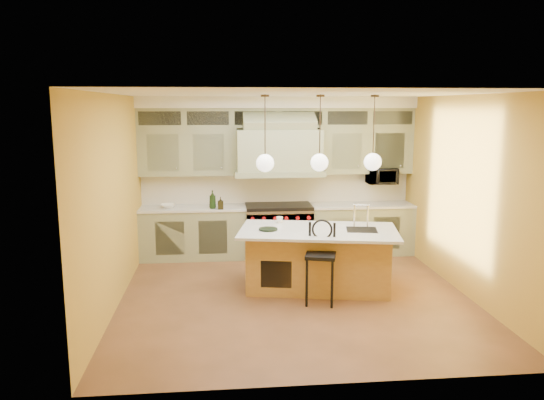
{
  "coord_description": "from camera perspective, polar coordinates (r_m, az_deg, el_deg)",
  "views": [
    {
      "loc": [
        -1.05,
        -7.3,
        2.74
      ],
      "look_at": [
        -0.26,
        0.7,
        1.31
      ],
      "focal_mm": 35.0,
      "sensor_mm": 36.0,
      "label": 1
    }
  ],
  "objects": [
    {
      "name": "back_cabinetry",
      "position": [
        9.68,
        0.66,
        2.33
      ],
      "size": [
        5.0,
        0.77,
        2.9
      ],
      "color": "gray",
      "rests_on": "floor"
    },
    {
      "name": "pendant_right",
      "position": [
        8.0,
        10.78,
        4.26
      ],
      "size": [
        0.26,
        0.26,
        1.11
      ],
      "color": "#2D2319",
      "rests_on": "ceiling"
    },
    {
      "name": "range",
      "position": [
        9.77,
        0.71,
        -3.24
      ],
      "size": [
        1.2,
        0.74,
        0.96
      ],
      "color": "silver",
      "rests_on": "floor"
    },
    {
      "name": "fruit_bowl",
      "position": [
        9.67,
        -11.09,
        -0.62
      ],
      "size": [
        0.29,
        0.29,
        0.07
      ],
      "primitive_type": "imported",
      "rotation": [
        0.0,
        0.0,
        0.11
      ],
      "color": "white",
      "rests_on": "back_cabinetry"
    },
    {
      "name": "kitchen_island",
      "position": [
        8.09,
        5.0,
        -6.21
      ],
      "size": [
        2.52,
        1.66,
        1.35
      ],
      "rotation": [
        0.0,
        0.0,
        -0.19
      ],
      "color": "#A4743A",
      "rests_on": "floor"
    },
    {
      "name": "microwave",
      "position": [
        10.1,
        11.73,
        2.55
      ],
      "size": [
        0.54,
        0.37,
        0.3
      ],
      "primitive_type": "imported",
      "color": "black",
      "rests_on": "back_cabinetry"
    },
    {
      "name": "floor",
      "position": [
        7.87,
        2.45,
        -10.28
      ],
      "size": [
        5.0,
        5.0,
        0.0
      ],
      "primitive_type": "plane",
      "color": "brown",
      "rests_on": "ground"
    },
    {
      "name": "oil_bottle_b",
      "position": [
        9.38,
        -5.55,
        -0.33
      ],
      "size": [
        0.1,
        0.1,
        0.22
      ],
      "primitive_type": "imported",
      "rotation": [
        0.0,
        0.0,
        -0.02
      ],
      "color": "black",
      "rests_on": "back_cabinetry"
    },
    {
      "name": "wall_front",
      "position": [
        5.08,
        6.53,
        -4.65
      ],
      "size": [
        5.0,
        0.0,
        5.0
      ],
      "primitive_type": "plane",
      "rotation": [
        -1.57,
        0.0,
        0.0
      ],
      "color": "gold",
      "rests_on": "ground"
    },
    {
      "name": "counter_stool",
      "position": [
        7.46,
        5.28,
        -6.08
      ],
      "size": [
        0.5,
        0.5,
        1.17
      ],
      "rotation": [
        0.0,
        0.0,
        -0.27
      ],
      "color": "black",
      "rests_on": "floor"
    },
    {
      "name": "pendant_left",
      "position": [
        7.7,
        -0.75,
        4.21
      ],
      "size": [
        0.26,
        0.26,
        1.11
      ],
      "color": "#2D2319",
      "rests_on": "ceiling"
    },
    {
      "name": "pendant_center",
      "position": [
        7.81,
        5.13,
        4.26
      ],
      "size": [
        0.26,
        0.26,
        1.11
      ],
      "color": "#2D2319",
      "rests_on": "ceiling"
    },
    {
      "name": "wall_left",
      "position": [
        7.56,
        -16.59,
        -0.15
      ],
      "size": [
        0.0,
        5.0,
        5.0
      ],
      "primitive_type": "plane",
      "rotation": [
        1.57,
        0.0,
        1.57
      ],
      "color": "gold",
      "rests_on": "ground"
    },
    {
      "name": "wall_right",
      "position": [
        8.22,
        20.04,
        0.46
      ],
      "size": [
        0.0,
        5.0,
        5.0
      ],
      "primitive_type": "plane",
      "rotation": [
        1.57,
        0.0,
        -1.57
      ],
      "color": "gold",
      "rests_on": "ground"
    },
    {
      "name": "ceiling",
      "position": [
        7.38,
        2.62,
        11.34
      ],
      "size": [
        5.0,
        5.0,
        0.0
      ],
      "primitive_type": "plane",
      "rotation": [
        3.14,
        0.0,
        0.0
      ],
      "color": "white",
      "rests_on": "wall_back"
    },
    {
      "name": "cup",
      "position": [
        8.35,
        0.83,
        -2.14
      ],
      "size": [
        0.11,
        0.11,
        0.1
      ],
      "primitive_type": "imported",
      "rotation": [
        0.0,
        0.0,
        -0.08
      ],
      "color": "white",
      "rests_on": "kitchen_island"
    },
    {
      "name": "wall_back",
      "position": [
        9.94,
        0.49,
        2.65
      ],
      "size": [
        5.0,
        0.0,
        5.0
      ],
      "primitive_type": "plane",
      "rotation": [
        1.57,
        0.0,
        0.0
      ],
      "color": "gold",
      "rests_on": "ground"
    },
    {
      "name": "oil_bottle_a",
      "position": [
        9.45,
        -6.41,
        0.05
      ],
      "size": [
        0.14,
        0.14,
        0.32
      ],
      "primitive_type": "imported",
      "rotation": [
        0.0,
        0.0,
        -0.09
      ],
      "color": "black",
      "rests_on": "back_cabinetry"
    }
  ]
}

